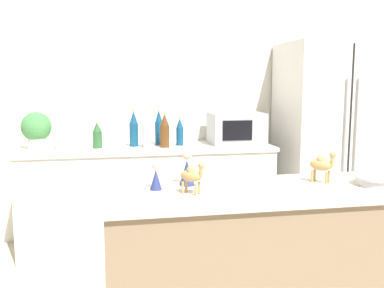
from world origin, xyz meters
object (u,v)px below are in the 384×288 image
at_px(back_bottle_5, 134,129).
at_px(fruit_bowl, 379,180).
at_px(camel_figurine, 192,175).
at_px(camel_figurine_second, 322,164).
at_px(back_bottle_3, 146,130).
at_px(wise_man_figurine_purple, 187,170).
at_px(back_bottle_0, 97,135).
at_px(back_bottle_4, 165,131).
at_px(paper_towel_roll, 62,135).
at_px(wise_man_figurine_crimson, 156,178).
at_px(refrigerator, 329,142).
at_px(microwave, 236,128).
at_px(back_bottle_2, 180,132).
at_px(back_bottle_1, 159,128).
at_px(potted_plant, 36,129).

height_order(back_bottle_5, fruit_bowl, back_bottle_5).
distance_m(camel_figurine, camel_figurine_second, 0.66).
xyz_separation_m(back_bottle_3, wise_man_figurine_purple, (0.06, -1.67, -0.02)).
bearing_deg(back_bottle_0, back_bottle_4, -6.62).
height_order(paper_towel_roll, camel_figurine_second, paper_towel_roll).
bearing_deg(wise_man_figurine_crimson, refrigerator, 44.12).
distance_m(microwave, wise_man_figurine_purple, 1.93).
bearing_deg(wise_man_figurine_purple, paper_towel_roll, 113.75).
bearing_deg(back_bottle_2, back_bottle_5, 178.30).
xyz_separation_m(paper_towel_roll, back_bottle_0, (0.29, 0.01, -0.01)).
height_order(refrigerator, back_bottle_3, refrigerator).
xyz_separation_m(back_bottle_0, wise_man_figurine_purple, (0.46, -1.72, 0.03)).
bearing_deg(back_bottle_5, back_bottle_1, 16.62).
distance_m(fruit_bowl, camel_figurine_second, 0.27).
bearing_deg(paper_towel_roll, back_bottle_5, 5.00).
height_order(back_bottle_0, back_bottle_2, back_bottle_2).
bearing_deg(back_bottle_1, back_bottle_4, -80.73).
bearing_deg(back_bottle_4, back_bottle_1, 99.27).
height_order(microwave, back_bottle_1, back_bottle_1).
distance_m(potted_plant, camel_figurine, 2.16).
distance_m(back_bottle_3, fruit_bowl, 2.08).
bearing_deg(microwave, camel_figurine, -111.91).
distance_m(microwave, back_bottle_0, 1.24).
relative_size(back_bottle_4, wise_man_figurine_crimson, 2.31).
height_order(back_bottle_4, camel_figurine_second, back_bottle_4).
xyz_separation_m(back_bottle_4, fruit_bowl, (0.79, -1.83, -0.05)).
height_order(potted_plant, microwave, potted_plant).
relative_size(back_bottle_0, back_bottle_2, 0.92).
distance_m(back_bottle_2, fruit_bowl, 2.03).
bearing_deg(back_bottle_4, back_bottle_5, 156.82).
bearing_deg(wise_man_figurine_crimson, back_bottle_5, 90.01).
bearing_deg(wise_man_figurine_crimson, back_bottle_4, 81.54).
bearing_deg(back_bottle_1, back_bottle_2, -24.32).
height_order(paper_towel_roll, camel_figurine, paper_towel_roll).
xyz_separation_m(back_bottle_1, camel_figurine_second, (0.58, -1.91, 0.00)).
height_order(refrigerator, camel_figurine_second, refrigerator).
xyz_separation_m(back_bottle_4, camel_figurine_second, (0.55, -1.73, 0.01)).
relative_size(fruit_bowl, wise_man_figurine_crimson, 1.77).
bearing_deg(microwave, refrigerator, -5.57).
distance_m(back_bottle_0, back_bottle_1, 0.55).
xyz_separation_m(potted_plant, back_bottle_0, (0.50, -0.06, -0.06)).
height_order(back_bottle_0, back_bottle_5, back_bottle_5).
relative_size(refrigerator, wise_man_figurine_crimson, 14.05).
relative_size(microwave, fruit_bowl, 2.10).
bearing_deg(back_bottle_2, back_bottle_3, -165.77).
distance_m(paper_towel_roll, back_bottle_2, 1.00).
relative_size(potted_plant, back_bottle_1, 0.97).
distance_m(paper_towel_roll, camel_figurine, 2.02).
distance_m(refrigerator, wise_man_figurine_crimson, 2.51).
bearing_deg(back_bottle_3, back_bottle_4, -7.34).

